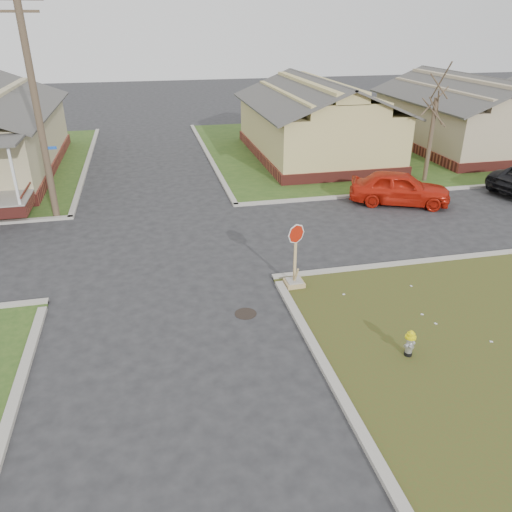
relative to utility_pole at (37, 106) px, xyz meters
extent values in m
plane|color=#242426|center=(4.20, -8.90, -4.66)|extent=(120.00, 120.00, 0.00)
cube|color=#2D4C1B|center=(26.20, 9.10, -4.64)|extent=(37.00, 19.00, 0.05)
cylinder|color=black|center=(6.40, -9.40, -4.66)|extent=(0.64, 0.64, 0.01)
cube|color=maroon|center=(14.20, 7.60, -4.36)|extent=(7.20, 11.20, 0.60)
cube|color=#CEC079|center=(14.20, 7.60, -2.76)|extent=(7.00, 11.00, 2.60)
cube|color=maroon|center=(24.20, 7.60, -4.36)|extent=(7.20, 11.20, 0.60)
cube|color=tan|center=(24.20, 7.60, -2.76)|extent=(7.00, 11.00, 2.60)
cylinder|color=#493B2A|center=(0.00, 0.00, -0.16)|extent=(0.28, 0.28, 9.00)
cube|color=#493B2A|center=(0.00, 0.00, 3.34)|extent=(1.40, 0.10, 0.10)
cylinder|color=#493B2A|center=(18.20, 1.30, -2.51)|extent=(0.22, 0.22, 4.20)
cylinder|color=black|center=(10.02, -12.29, -4.57)|extent=(0.20, 0.20, 0.09)
cylinder|color=#AEAEB3|center=(10.02, -12.29, -4.31)|extent=(0.17, 0.17, 0.42)
sphere|color=#AEAEB3|center=(10.02, -12.29, -4.10)|extent=(0.17, 0.17, 0.17)
cylinder|color=yellow|center=(10.02, -12.29, -4.06)|extent=(0.27, 0.27, 0.05)
cylinder|color=yellow|center=(10.02, -12.29, -4.00)|extent=(0.20, 0.20, 0.09)
sphere|color=yellow|center=(10.02, -12.29, -3.94)|extent=(0.14, 0.14, 0.14)
cube|color=tan|center=(8.25, -8.13, -4.54)|extent=(0.59, 0.59, 0.14)
cube|color=#9C978F|center=(8.25, -8.13, -4.45)|extent=(0.47, 0.47, 0.04)
cube|color=tan|center=(8.25, -8.13, -3.52)|extent=(0.09, 0.04, 1.99)
cylinder|color=#A81A0B|center=(8.25, -8.17, -2.82)|extent=(0.53, 0.23, 0.57)
cylinder|color=silver|center=(8.25, -8.16, -2.82)|extent=(0.60, 0.26, 0.64)
imported|color=red|center=(15.20, -1.62, -3.90)|extent=(4.82, 3.44, 1.52)
camera|label=1|loc=(3.99, -21.54, 3.15)|focal=35.00mm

